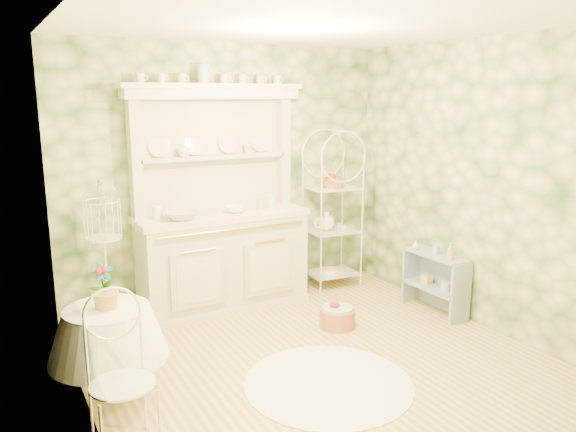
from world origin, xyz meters
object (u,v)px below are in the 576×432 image
kitchen_dresser (222,200)px  side_shelf (435,284)px  bakers_rack (332,215)px  floor_basket (337,315)px  birdcage_stand (106,263)px  round_table (110,351)px  cafe_chair (122,378)px

kitchen_dresser → side_shelf: (1.84, -1.16, -0.85)m
bakers_rack → floor_basket: size_ratio=4.63×
kitchen_dresser → birdcage_stand: bearing=-177.0°
side_shelf → kitchen_dresser: bearing=146.8°
kitchen_dresser → birdcage_stand: size_ratio=1.71×
side_shelf → floor_basket: size_ratio=1.87×
bakers_rack → round_table: 3.13m
floor_basket → kitchen_dresser: bearing=126.5°
floor_basket → side_shelf: bearing=-8.0°
side_shelf → round_table: size_ratio=0.87×
round_table → cafe_chair: (-0.05, -0.64, 0.10)m
round_table → floor_basket: bearing=8.0°
bakers_rack → side_shelf: (0.47, -1.19, -0.55)m
cafe_chair → birdcage_stand: birdcage_stand is taller
floor_basket → birdcage_stand: bearing=153.9°
kitchen_dresser → bakers_rack: size_ratio=1.37×
round_table → birdcage_stand: size_ratio=0.58×
kitchen_dresser → round_table: 2.08m
round_table → cafe_chair: bearing=-94.7°
birdcage_stand → kitchen_dresser: bearing=3.0°
side_shelf → round_table: bearing=-178.2°
kitchen_dresser → bakers_rack: (1.36, 0.03, -0.31)m
cafe_chair → floor_basket: bearing=28.8°
kitchen_dresser → cafe_chair: size_ratio=2.33×
side_shelf → birdcage_stand: bearing=159.1°
round_table → floor_basket: size_ratio=2.16×
bakers_rack → side_shelf: bakers_rack is taller
side_shelf → round_table: 3.27m
floor_basket → bakers_rack: bearing=59.4°
cafe_chair → floor_basket: 2.45m
side_shelf → cafe_chair: bearing=-167.5°
round_table → birdcage_stand: birdcage_stand is taller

